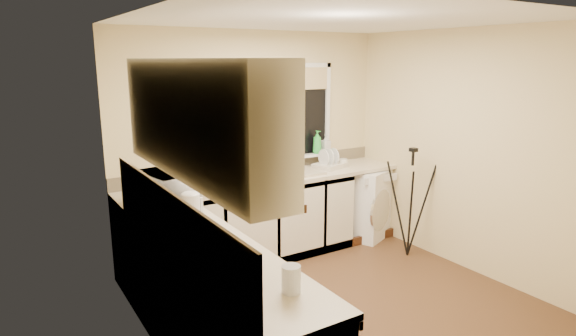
{
  "coord_description": "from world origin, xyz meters",
  "views": [
    {
      "loc": [
        -2.49,
        -3.14,
        2.15
      ],
      "look_at": [
        -0.16,
        0.55,
        1.15
      ],
      "focal_mm": 29.94,
      "sensor_mm": 36.0,
      "label": 1
    }
  ],
  "objects": [
    {
      "name": "ceiling",
      "position": [
        0.0,
        0.0,
        2.45
      ],
      "size": [
        3.2,
        3.2,
        0.0
      ],
      "primitive_type": "plane",
      "rotation": [
        3.14,
        0.0,
        0.0
      ],
      "color": "white",
      "rests_on": "ground"
    },
    {
      "name": "base_cabinet_left",
      "position": [
        -1.3,
        -0.3,
        0.43
      ],
      "size": [
        0.54,
        2.4,
        0.86
      ],
      "primitive_type": "cube",
      "color": "silver",
      "rests_on": "floor"
    },
    {
      "name": "window_glass",
      "position": [
        0.2,
        1.49,
        1.55
      ],
      "size": [
        1.5,
        0.02,
        1.0
      ],
      "primitive_type": "cube",
      "color": "black",
      "rests_on": "wall_back"
    },
    {
      "name": "wall_right",
      "position": [
        1.6,
        0.0,
        1.23
      ],
      "size": [
        0.0,
        3.0,
        3.0
      ],
      "primitive_type": "plane",
      "rotation": [
        1.57,
        0.0,
        -1.57
      ],
      "color": "beige",
      "rests_on": "ground"
    },
    {
      "name": "floor",
      "position": [
        0.0,
        0.0,
        0.0
      ],
      "size": [
        3.2,
        3.2,
        0.0
      ],
      "primitive_type": "plane",
      "color": "#4F301F",
      "rests_on": "ground"
    },
    {
      "name": "upper_cabinet",
      "position": [
        -1.44,
        -0.45,
        1.8
      ],
      "size": [
        0.28,
        1.9,
        0.7
      ],
      "primitive_type": "cube",
      "color": "silver",
      "rests_on": "wall_left"
    },
    {
      "name": "window_blind",
      "position": [
        0.2,
        1.46,
        1.92
      ],
      "size": [
        1.5,
        0.02,
        0.25
      ],
      "primitive_type": "cube",
      "color": "tan",
      "rests_on": "wall_back"
    },
    {
      "name": "dish_rack",
      "position": [
        0.84,
        1.22,
        0.93
      ],
      "size": [
        0.43,
        0.37,
        0.05
      ],
      "primitive_type": "cube",
      "rotation": [
        0.0,
        0.0,
        0.3
      ],
      "color": "beige",
      "rests_on": "worktop_back"
    },
    {
      "name": "plant_a",
      "position": [
        -0.32,
        1.4,
        1.16
      ],
      "size": [
        0.12,
        0.08,
        0.22
      ],
      "primitive_type": "imported",
      "rotation": [
        0.0,
        0.0,
        0.02
      ],
      "color": "#999999",
      "rests_on": "windowsill"
    },
    {
      "name": "worktop_back",
      "position": [
        0.0,
        1.2,
        0.88
      ],
      "size": [
        3.2,
        0.6,
        0.04
      ],
      "primitive_type": "cube",
      "color": "beige",
      "rests_on": "base_cabinet_back"
    },
    {
      "name": "laptop",
      "position": [
        -0.4,
        1.17,
        0.96
      ],
      "size": [
        0.33,
        0.32,
        0.22
      ],
      "rotation": [
        0.0,
        0.0,
        0.13
      ],
      "color": "#A4A3AB",
      "rests_on": "worktop_back"
    },
    {
      "name": "plant_c",
      "position": [
        0.21,
        1.43,
        1.17
      ],
      "size": [
        0.16,
        0.16,
        0.24
      ],
      "primitive_type": "imported",
      "rotation": [
        0.0,
        0.0,
        0.26
      ],
      "color": "#999999",
      "rests_on": "windowsill"
    },
    {
      "name": "steel_jar",
      "position": [
        -1.39,
        -0.6,
        0.96
      ],
      "size": [
        0.09,
        0.09,
        0.12
      ],
      "primitive_type": "cylinder",
      "color": "silver",
      "rests_on": "worktop_left"
    },
    {
      "name": "sink",
      "position": [
        0.2,
        1.2,
        0.91
      ],
      "size": [
        0.82,
        0.46,
        0.03
      ],
      "primitive_type": "cube",
      "color": "tan",
      "rests_on": "worktop_back"
    },
    {
      "name": "splashback_left",
      "position": [
        -1.59,
        -0.3,
        1.12
      ],
      "size": [
        0.02,
        2.4,
        0.45
      ],
      "primitive_type": "cube",
      "color": "beige",
      "rests_on": "wall_left"
    },
    {
      "name": "soap_bottle_clear",
      "position": [
        0.92,
        1.42,
        1.15
      ],
      "size": [
        0.1,
        0.1,
        0.21
      ],
      "primitive_type": "imported",
      "rotation": [
        0.0,
        0.0,
        0.04
      ],
      "color": "#999999",
      "rests_on": "windowsill"
    },
    {
      "name": "faucet",
      "position": [
        0.2,
        1.38,
        1.02
      ],
      "size": [
        0.03,
        0.03,
        0.24
      ],
      "primitive_type": "cylinder",
      "color": "silver",
      "rests_on": "worktop_back"
    },
    {
      "name": "base_cabinet_back",
      "position": [
        -0.33,
        1.2,
        0.43
      ],
      "size": [
        2.55,
        0.6,
        0.86
      ],
      "primitive_type": "cube",
      "color": "silver",
      "rests_on": "floor"
    },
    {
      "name": "tripod",
      "position": [
        1.32,
        0.39,
        0.61
      ],
      "size": [
        0.74,
        0.74,
        1.22
      ],
      "primitive_type": null,
      "rotation": [
        0.0,
        0.0,
        -0.25
      ],
      "color": "black",
      "rests_on": "floor"
    },
    {
      "name": "wall_left",
      "position": [
        -1.6,
        0.0,
        1.23
      ],
      "size": [
        0.0,
        3.0,
        3.0
      ],
      "primitive_type": "plane",
      "rotation": [
        1.57,
        0.0,
        1.57
      ],
      "color": "beige",
      "rests_on": "ground"
    },
    {
      "name": "kettle",
      "position": [
        -1.19,
        0.37,
        1.0
      ],
      "size": [
        0.15,
        0.15,
        0.2
      ],
      "primitive_type": "cylinder",
      "color": "silver",
      "rests_on": "worktop_left"
    },
    {
      "name": "plant_b",
      "position": [
        -0.04,
        1.42,
        1.16
      ],
      "size": [
        0.14,
        0.13,
        0.21
      ],
      "primitive_type": "imported",
      "rotation": [
        0.0,
        0.0,
        0.4
      ],
      "color": "#999999",
      "rests_on": "windowsill"
    },
    {
      "name": "windowsill",
      "position": [
        0.2,
        1.43,
        1.04
      ],
      "size": [
        1.6,
        0.14,
        0.03
      ],
      "primitive_type": "cube",
      "color": "white",
      "rests_on": "wall_back"
    },
    {
      "name": "wall_front",
      "position": [
        0.0,
        -1.5,
        1.23
      ],
      "size": [
        3.2,
        0.0,
        3.2
      ],
      "primitive_type": "plane",
      "rotation": [
        -1.57,
        0.0,
        0.0
      ],
      "color": "beige",
      "rests_on": "ground"
    },
    {
      "name": "washing_machine",
      "position": [
        1.31,
        1.15,
        0.42
      ],
      "size": [
        0.78,
        0.77,
        0.85
      ],
      "primitive_type": "cube",
      "rotation": [
        0.0,
        0.0,
        0.4
      ],
      "color": "white",
      "rests_on": "floor"
    },
    {
      "name": "splashback_back",
      "position": [
        0.0,
        1.49,
        0.97
      ],
      "size": [
        3.2,
        0.02,
        0.14
      ],
      "primitive_type": "cube",
      "color": "beige",
      "rests_on": "wall_back"
    },
    {
      "name": "glass_jug",
      "position": [
        -1.19,
        -1.12,
        0.98
      ],
      "size": [
        0.11,
        0.11,
        0.15
      ],
      "primitive_type": "cylinder",
      "color": "silver",
      "rests_on": "worktop_left"
    },
    {
      "name": "soap_bottle_green",
      "position": [
        0.78,
        1.4,
        1.19
      ],
      "size": [
        0.13,
        0.13,
        0.27
      ],
      "primitive_type": "imported",
      "rotation": [
        0.0,
        0.0,
        0.22
      ],
      "color": "green",
      "rests_on": "windowsill"
    },
    {
      "name": "cup_back",
      "position": [
        1.02,
        1.2,
        0.95
      ],
      "size": [
        0.12,
        0.12,
        0.09
      ],
      "primitive_type": "imported",
      "rotation": [
        0.0,
        0.0,
        0.05
      ],
      "color": "silver",
      "rests_on": "worktop_back"
    },
    {
      "name": "cup_left",
      "position": [
        -1.32,
        -0.73,
        0.94
      ],
      "size": [
        0.12,
        0.12,
        0.09
      ],
      "primitive_type": "imported",
      "rotation": [
        0.0,
        0.0,
        -0.39
      ],
      "color": "beige",
      "rests_on": "worktop_left"
    },
    {
      "name": "microwave",
      "position": [
        -1.23,
        0.79,
        1.05
      ],
      "size": [
        0.45,
        0.6,
        0.3
      ],
      "primitive_type": "imported",
      "rotation": [
        0.0,
        0.0,
        1.74
      ],
      "color": "silver",
      "rests_on": "worktop_left"
    },
    {
      "name": "wall_back",
      "position": [
        0.0,
        1.5,
        1.23
      ],
      "size": [
        3.2,
        0.0,
        3.2
      ],
      "primitive_type": "plane",
      "rotation": [
        1.57,
        0.0,
        0.0
      ],
      "color": "beige",
      "rests_on": "ground"
    },
    {
      "name": "worktop_left",
      "position": [
        -1.3,
        -0.3,
        0.88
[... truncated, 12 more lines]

